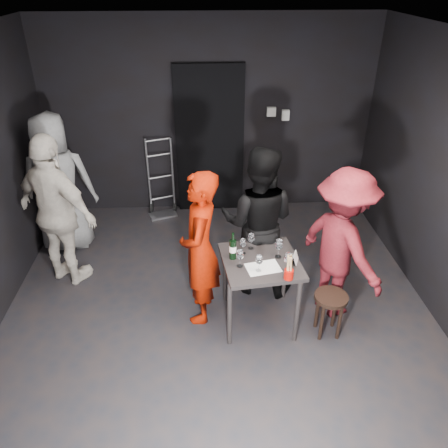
{
  "coord_description": "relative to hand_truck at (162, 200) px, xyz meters",
  "views": [
    {
      "loc": [
        -0.15,
        -3.42,
        3.18
      ],
      "look_at": [
        0.07,
        0.25,
        0.99
      ],
      "focal_mm": 35.0,
      "sensor_mm": 36.0,
      "label": 1
    }
  ],
  "objects": [
    {
      "name": "floor",
      "position": [
        0.71,
        -2.3,
        -0.21
      ],
      "size": [
        4.5,
        5.0,
        0.02
      ],
      "primitive_type": "cube",
      "color": "black",
      "rests_on": "ground"
    },
    {
      "name": "ceiling",
      "position": [
        0.71,
        -2.3,
        2.49
      ],
      "size": [
        4.5,
        5.0,
        0.02
      ],
      "primitive_type": "cube",
      "color": "silver",
      "rests_on": "ground"
    },
    {
      "name": "wall_back",
      "position": [
        0.71,
        0.2,
        1.14
      ],
      "size": [
        4.5,
        0.04,
        2.7
      ],
      "primitive_type": "cube",
      "color": "black",
      "rests_on": "ground"
    },
    {
      "name": "doorway",
      "position": [
        0.71,
        0.14,
        0.84
      ],
      "size": [
        0.95,
        0.1,
        2.1
      ],
      "primitive_type": "cube",
      "color": "black",
      "rests_on": "ground"
    },
    {
      "name": "wallbox_upper",
      "position": [
        1.56,
        0.15,
        1.24
      ],
      "size": [
        0.12,
        0.06,
        0.12
      ],
      "primitive_type": "cube",
      "color": "#B7B7B2",
      "rests_on": "wall_back"
    },
    {
      "name": "wallbox_lower",
      "position": [
        1.76,
        0.15,
        1.19
      ],
      "size": [
        0.1,
        0.06,
        0.14
      ],
      "primitive_type": "cube",
      "color": "#B7B7B2",
      "rests_on": "wall_back"
    },
    {
      "name": "hand_truck",
      "position": [
        0.0,
        0.0,
        0.0
      ],
      "size": [
        0.38,
        0.33,
        1.14
      ],
      "rotation": [
        0.0,
        0.0,
        0.33
      ],
      "color": "#B2B2B7",
      "rests_on": "floor"
    },
    {
      "name": "tasting_table",
      "position": [
        1.12,
        -2.33,
        0.44
      ],
      "size": [
        0.72,
        0.72,
        0.75
      ],
      "rotation": [
        0.0,
        0.0,
        0.11
      ],
      "color": "black",
      "rests_on": "floor"
    },
    {
      "name": "stool",
      "position": [
        1.78,
        -2.56,
        0.16
      ],
      "size": [
        0.32,
        0.32,
        0.47
      ],
      "rotation": [
        0.0,
        0.0,
        0.05
      ],
      "color": "black",
      "rests_on": "floor"
    },
    {
      "name": "server_red",
      "position": [
        0.54,
        -2.2,
        0.66
      ],
      "size": [
        0.48,
        0.67,
        1.75
      ],
      "primitive_type": "imported",
      "rotation": [
        0.0,
        0.0,
        -1.67
      ],
      "color": "#981400",
      "rests_on": "floor"
    },
    {
      "name": "woman_black",
      "position": [
        1.16,
        -1.77,
        0.73
      ],
      "size": [
        1.01,
        0.73,
        1.87
      ],
      "primitive_type": "imported",
      "rotation": [
        0.0,
        0.0,
        2.86
      ],
      "color": "black",
      "rests_on": "floor"
    },
    {
      "name": "man_maroon",
      "position": [
        1.93,
        -2.2,
        0.65
      ],
      "size": [
        0.96,
        1.22,
        1.71
      ],
      "primitive_type": "imported",
      "rotation": [
        0.0,
        0.0,
        2.05
      ],
      "color": "maroon",
      "rests_on": "floor"
    },
    {
      "name": "bystander_cream",
      "position": [
        -0.98,
        -1.51,
        0.82
      ],
      "size": [
        1.33,
        1.11,
        2.06
      ],
      "primitive_type": "imported",
      "rotation": [
        0.0,
        0.0,
        2.61
      ],
      "color": "beige",
      "rests_on": "floor"
    },
    {
      "name": "bystander_grey",
      "position": [
        -1.17,
        -0.79,
        0.82
      ],
      "size": [
        1.06,
        0.65,
        2.06
      ],
      "primitive_type": "imported",
      "rotation": [
        0.0,
        0.0,
        3.24
      ],
      "color": "gray",
      "rests_on": "floor"
    },
    {
      "name": "tasting_mat",
      "position": [
        1.12,
        -2.46,
        0.54
      ],
      "size": [
        0.35,
        0.26,
        0.0
      ],
      "primitive_type": "cube",
      "rotation": [
        0.0,
        0.0,
        0.2
      ],
      "color": "white",
      "rests_on": "tasting_table"
    },
    {
      "name": "wine_glass_a",
      "position": [
        0.91,
        -2.42,
        0.64
      ],
      "size": [
        0.1,
        0.1,
        0.19
      ],
      "primitive_type": null,
      "rotation": [
        0.0,
        0.0,
        0.43
      ],
      "color": "white",
      "rests_on": "tasting_table"
    },
    {
      "name": "wine_glass_b",
      "position": [
        0.96,
        -2.21,
        0.63
      ],
      "size": [
        0.07,
        0.07,
        0.18
      ],
      "primitive_type": null,
      "rotation": [
        0.0,
        0.0,
        0.01
      ],
      "color": "white",
      "rests_on": "tasting_table"
    },
    {
      "name": "wine_glass_c",
      "position": [
        1.05,
        -2.13,
        0.63
      ],
      "size": [
        0.09,
        0.09,
        0.19
      ],
      "primitive_type": null,
      "rotation": [
        0.0,
        0.0,
        0.23
      ],
      "color": "white",
      "rests_on": "tasting_table"
    },
    {
      "name": "wine_glass_d",
      "position": [
        1.07,
        -2.5,
        0.63
      ],
      "size": [
        0.09,
        0.09,
        0.18
      ],
      "primitive_type": null,
      "rotation": [
        0.0,
        0.0,
        -0.33
      ],
      "color": "white",
      "rests_on": "tasting_table"
    },
    {
      "name": "wine_glass_e",
      "position": [
        1.33,
        -2.53,
        0.65
      ],
      "size": [
        0.11,
        0.11,
        0.22
      ],
      "primitive_type": null,
      "rotation": [
        0.0,
        0.0,
        -0.44
      ],
      "color": "white",
      "rests_on": "tasting_table"
    },
    {
      "name": "wine_glass_f",
      "position": [
        1.29,
        -2.29,
        0.64
      ],
      "size": [
        0.1,
        0.1,
        0.21
      ],
      "primitive_type": null,
      "rotation": [
        0.0,
        0.0,
        0.33
      ],
      "color": "white",
      "rests_on": "tasting_table"
    },
    {
      "name": "wine_bottle",
      "position": [
        0.85,
        -2.29,
        0.65
      ],
      "size": [
        0.07,
        0.07,
        0.28
      ],
      "rotation": [
        0.0,
        0.0,
        -0.33
      ],
      "color": "black",
      "rests_on": "tasting_table"
    },
    {
      "name": "breadstick_cup",
      "position": [
        1.33,
        -2.63,
        0.66
      ],
      "size": [
        0.09,
        0.09,
        0.27
      ],
      "rotation": [
        0.0,
        0.0,
        -0.01
      ],
      "color": "#AA0C04",
      "rests_on": "tasting_table"
    },
    {
      "name": "reserved_card",
      "position": [
        1.41,
        -2.39,
        0.59
      ],
      "size": [
        0.12,
        0.15,
        0.1
      ],
      "primitive_type": null,
      "rotation": [
        0.0,
        0.0,
        -0.35
      ],
      "color": "white",
      "rests_on": "tasting_table"
    }
  ]
}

